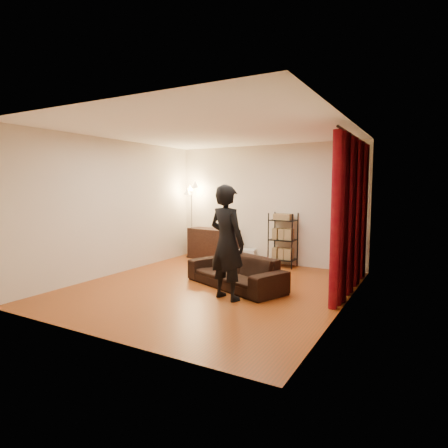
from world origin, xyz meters
The scene contains 14 objects.
floor centered at (0.00, 0.00, 0.00)m, with size 5.00×5.00×0.00m, color maroon.
ceiling centered at (0.00, 0.00, 2.70)m, with size 5.00×5.00×0.00m, color white.
wall_back centered at (0.00, 2.50, 1.35)m, with size 5.00×5.00×0.00m, color beige.
wall_front centered at (0.00, -2.50, 1.35)m, with size 5.00×5.00×0.00m, color beige.
wall_left centered at (-2.25, 0.00, 1.35)m, with size 5.00×5.00×0.00m, color beige.
wall_right centered at (2.25, 0.00, 1.35)m, with size 5.00×5.00×0.00m, color beige.
curtain_rod centered at (2.15, 1.12, 2.58)m, with size 0.04×0.04×2.65m, color black.
curtain centered at (2.13, 1.12, 1.28)m, with size 0.22×2.65×2.55m, color maroon, non-canonical shape.
sofa centered at (0.35, 0.26, 0.28)m, with size 1.92×0.75×0.56m, color black.
person centered at (0.56, -0.43, 0.90)m, with size 0.66×0.43×1.79m, color black.
media_cabinet centered at (-1.27, 2.23, 0.37)m, with size 1.28×0.48×0.75m, color black.
storage_boxes centered at (-0.40, 2.31, 0.16)m, with size 0.38×0.30×0.31m, color silver, non-canonical shape.
wire_shelf centered at (0.48, 2.28, 0.60)m, with size 0.54×0.38×1.19m, color black, non-canonical shape.
floor_lamp centered at (-1.89, 2.21, 0.91)m, with size 0.33×0.33×1.83m, color silver, non-canonical shape.
Camera 1 is at (3.33, -5.48, 1.76)m, focal length 30.00 mm.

